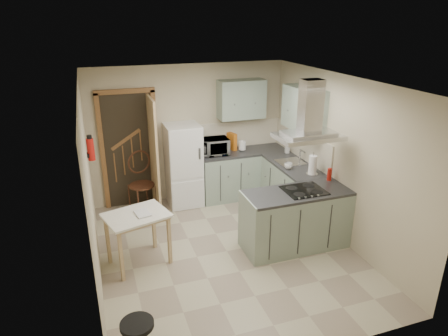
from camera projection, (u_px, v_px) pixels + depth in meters
name	position (u px, v px, depth m)	size (l,w,h in m)	color
floor	(227.00, 251.00, 5.94)	(4.20, 4.20, 0.00)	#B1A88A
ceiling	(227.00, 82.00, 5.04)	(4.20, 4.20, 0.00)	silver
back_wall	(189.00, 133.00, 7.34)	(3.60, 3.60, 0.00)	#BFB294
left_wall	(90.00, 191.00, 4.94)	(4.20, 4.20, 0.00)	#BFB294
right_wall	(339.00, 159.00, 6.03)	(4.20, 4.20, 0.00)	#BFB294
doorway	(130.00, 150.00, 7.05)	(1.10, 0.12, 2.10)	brown
fridge	(184.00, 165.00, 7.20)	(0.60, 0.60, 1.50)	white
counter_back	(228.00, 175.00, 7.56)	(1.08, 0.60, 0.90)	#9EB2A0
counter_right	(284.00, 182.00, 7.22)	(0.60, 1.95, 0.90)	#9EB2A0
splashback	(238.00, 134.00, 7.66)	(1.68, 0.02, 0.50)	beige
wall_cabinet_back	(241.00, 99.00, 7.26)	(0.85, 0.35, 0.70)	#9EB2A0
wall_cabinet_right	(304.00, 109.00, 6.51)	(0.35, 0.90, 0.70)	#9EB2A0
peninsula	(296.00, 219.00, 5.93)	(1.55, 0.65, 0.90)	#9EB2A0
hob	(304.00, 190.00, 5.79)	(0.58, 0.50, 0.01)	black
extractor_hood	(308.00, 136.00, 5.50)	(0.90, 0.55, 0.10)	silver
sink	(290.00, 162.00, 6.90)	(0.45, 0.40, 0.01)	silver
fire_extinguisher	(91.00, 149.00, 5.67)	(0.10, 0.10, 0.32)	#B2140F
drop_leaf_table	(138.00, 239.00, 5.53)	(0.82, 0.61, 0.77)	tan
bentwood_chair	(142.00, 185.00, 6.99)	(0.44, 0.44, 0.99)	#432116
microwave	(213.00, 147.00, 7.24)	(0.54, 0.37, 0.30)	black
kettle	(242.00, 145.00, 7.47)	(0.14, 0.14, 0.20)	white
cereal_box	(232.00, 141.00, 7.51)	(0.09, 0.21, 0.32)	orange
soap_bottle	(287.00, 149.00, 7.35)	(0.07, 0.08, 0.16)	#A3A6AF
paper_towel	(313.00, 165.00, 6.34)	(0.13, 0.13, 0.32)	white
cup	(288.00, 166.00, 6.59)	(0.13, 0.13, 0.10)	silver
red_bottle	(329.00, 174.00, 6.12)	(0.07, 0.07, 0.19)	red
book	(136.00, 212.00, 5.33)	(0.18, 0.25, 0.11)	#A33644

